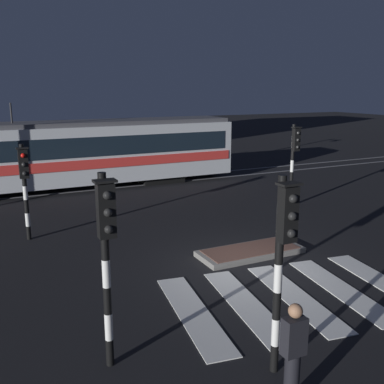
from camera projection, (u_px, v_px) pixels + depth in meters
name	position (u px, v px, depth m)	size (l,w,h in m)	color
ground_plane	(246.00, 266.00, 12.45)	(120.00, 120.00, 0.00)	black
rail_near	(123.00, 187.00, 22.23)	(80.00, 0.12, 0.03)	#59595E
rail_far	(115.00, 182.00, 23.49)	(80.00, 0.12, 0.03)	#59595E
crosswalk_zebra	(295.00, 297.00, 10.60)	(6.22, 4.50, 0.02)	silver
traffic_island	(250.00, 252.00, 13.28)	(3.13, 1.23, 0.18)	slate
traffic_light_corner_far_left	(24.00, 178.00, 14.09)	(0.36, 0.42, 3.10)	black
traffic_light_corner_near_left	(106.00, 244.00, 7.42)	(0.36, 0.42, 3.48)	black
traffic_light_corner_far_right	(294.00, 153.00, 18.12)	(0.36, 0.42, 3.38)	black
traffic_light_kerb_mid_left	(283.00, 248.00, 7.26)	(0.36, 0.42, 3.47)	black
tram	(70.00, 153.00, 21.47)	(16.54, 2.58, 4.15)	silver
pedestrian_waiting_at_kerb	(293.00, 354.00, 6.81)	(0.36, 0.24, 1.71)	black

